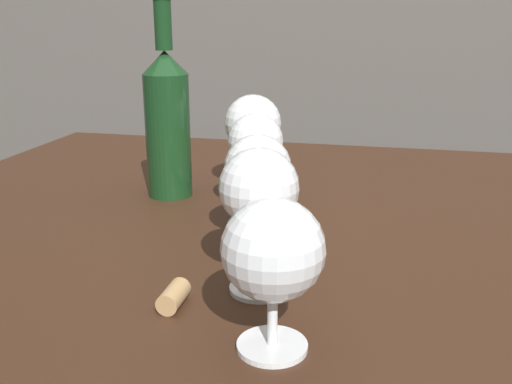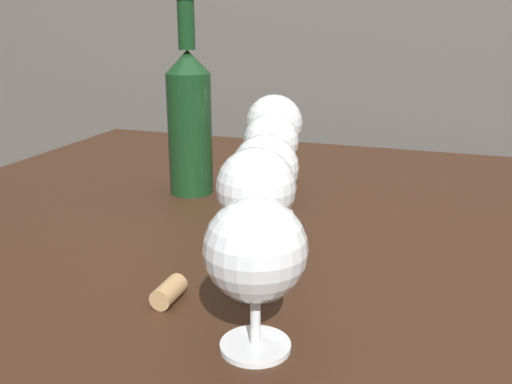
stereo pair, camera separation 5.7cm
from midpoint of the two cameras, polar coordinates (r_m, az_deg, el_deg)
dining_table at (r=0.85m, az=15.14°, el=-8.12°), size 1.48×0.95×0.73m
wine_glass_white at (r=0.47m, az=3.41°, el=-5.91°), size 0.09×0.09×0.14m
wine_glass_cabernet at (r=0.57m, az=2.86°, el=0.01°), size 0.08×0.08×0.15m
wine_glass_rose at (r=0.68m, az=3.32°, el=2.09°), size 0.08×0.08×0.14m
wine_glass_chardonnay at (r=0.80m, az=3.56°, el=4.74°), size 0.08×0.08×0.15m
wine_glass_amber at (r=0.91m, az=3.62°, el=6.65°), size 0.09×0.09×0.16m
wine_bottle at (r=0.91m, az=-4.86°, el=7.30°), size 0.07×0.07×0.31m
cork at (r=0.58m, az=-5.90°, el=-9.92°), size 0.02×0.04×0.02m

